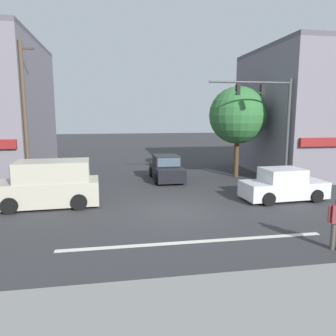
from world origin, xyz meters
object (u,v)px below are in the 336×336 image
(van_crossing_center, at_px, (49,185))
(sedan_parked_curbside, at_px, (166,169))
(utility_pole_near_left, at_px, (25,114))
(traffic_light_mast, at_px, (273,115))
(street_tree, at_px, (238,115))
(sedan_crossing_rightbound, at_px, (283,186))

(van_crossing_center, relative_size, sedan_parked_curbside, 1.14)
(utility_pole_near_left, distance_m, traffic_light_mast, 13.91)
(street_tree, distance_m, utility_pole_near_left, 13.01)
(van_crossing_center, height_order, sedan_crossing_rightbound, van_crossing_center)
(utility_pole_near_left, relative_size, sedan_crossing_rightbound, 1.93)
(street_tree, height_order, van_crossing_center, street_tree)
(van_crossing_center, xyz_separation_m, sedan_parked_curbside, (6.32, 5.25, -0.29))
(traffic_light_mast, relative_size, sedan_crossing_rightbound, 1.48)
(street_tree, distance_m, traffic_light_mast, 3.21)
(traffic_light_mast, height_order, sedan_parked_curbside, traffic_light_mast)
(utility_pole_near_left, bearing_deg, van_crossing_center, -65.74)
(street_tree, relative_size, utility_pole_near_left, 0.74)
(traffic_light_mast, bearing_deg, sedan_parked_curbside, 152.86)
(traffic_light_mast, xyz_separation_m, sedan_crossing_rightbound, (-0.86, -3.11, -3.46))
(utility_pole_near_left, distance_m, van_crossing_center, 5.42)
(utility_pole_near_left, height_order, sedan_parked_curbside, utility_pole_near_left)
(traffic_light_mast, distance_m, van_crossing_center, 12.64)
(traffic_light_mast, xyz_separation_m, sedan_parked_curbside, (-5.69, 2.91, -3.46))
(street_tree, relative_size, sedan_crossing_rightbound, 1.44)
(street_tree, height_order, traffic_light_mast, traffic_light_mast)
(street_tree, bearing_deg, sedan_parked_curbside, -177.99)
(street_tree, height_order, utility_pole_near_left, utility_pole_near_left)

